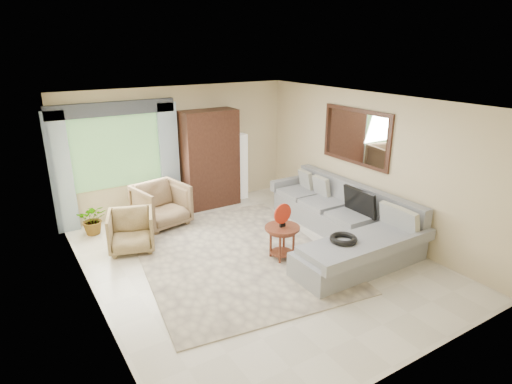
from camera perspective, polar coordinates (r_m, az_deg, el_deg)
ground at (r=7.20m, az=-0.22°, el=-9.05°), size 6.00×6.00×0.00m
area_rug at (r=7.36m, az=-2.93°, el=-8.33°), size 3.51×4.37×0.02m
sectional_sofa at (r=7.95m, az=11.50°, el=-4.36°), size 2.30×3.46×0.90m
tv_screen at (r=7.90m, az=13.66°, el=-1.28°), size 0.14×0.74×0.48m
garden_hose at (r=6.80m, az=11.58°, el=-6.13°), size 0.43×0.43×0.09m
coffee_table at (r=7.13m, az=3.49°, el=-6.67°), size 0.58×0.58×0.58m
red_disc at (r=6.92m, az=3.57°, el=-2.91°), size 0.34×0.05×0.34m
armchair_left at (r=7.71m, az=-16.30°, el=-5.01°), size 0.95×0.96×0.70m
armchair_right at (r=8.56m, az=-12.49°, el=-1.70°), size 1.07×1.09×0.84m
potted_plant at (r=8.59m, az=-20.89°, el=-3.37°), size 0.65×0.60×0.59m
armoire at (r=9.30m, az=-6.18°, el=4.40°), size 1.20×0.55×2.10m
floor_lamp at (r=9.79m, az=-2.06°, el=3.43°), size 0.24×0.24×1.50m
window at (r=8.83m, az=-18.17°, el=5.09°), size 1.80×0.04×1.40m
curtain_left at (r=8.63m, az=-24.58°, el=2.25°), size 0.40×0.08×2.30m
curtain_right at (r=9.10m, az=-11.47°, el=4.44°), size 0.40×0.08×2.30m
valance at (r=8.61m, az=-18.64°, el=10.48°), size 2.40×0.12×0.26m
wall_mirror at (r=8.33m, az=13.13°, el=7.21°), size 0.05×1.70×1.05m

